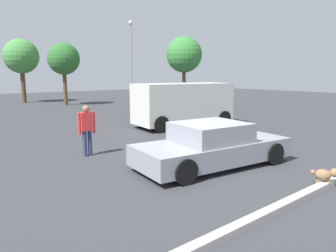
{
  "coord_description": "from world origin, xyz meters",
  "views": [
    {
      "loc": [
        -6.18,
        -6.08,
        2.6
      ],
      "look_at": [
        0.37,
        1.83,
        0.9
      ],
      "focal_mm": 33.64,
      "sensor_mm": 36.0,
      "label": 1
    }
  ],
  "objects": [
    {
      "name": "sedan_foreground",
      "position": [
        0.34,
        -0.17,
        0.58
      ],
      "size": [
        4.75,
        2.39,
        1.26
      ],
      "rotation": [
        0.0,
        0.0,
        -0.13
      ],
      "color": "gray",
      "rests_on": "ground_plane"
    },
    {
      "name": "van_white",
      "position": [
        4.37,
        5.47,
        1.16
      ],
      "size": [
        5.13,
        2.7,
        2.14
      ],
      "rotation": [
        0.0,
        0.0,
        -0.13
      ],
      "color": "silver",
      "rests_on": "ground_plane"
    },
    {
      "name": "ground_plane",
      "position": [
        0.0,
        0.0,
        0.0
      ],
      "size": [
        80.0,
        80.0,
        0.0
      ],
      "primitive_type": "plane",
      "color": "#38383D"
    },
    {
      "name": "tree_back_center",
      "position": [
        14.04,
        16.0,
        4.36
      ],
      "size": [
        3.32,
        3.32,
        6.04
      ],
      "color": "brown",
      "rests_on": "ground_plane"
    },
    {
      "name": "pedestrian",
      "position": [
        -1.9,
        3.15,
        0.97
      ],
      "size": [
        0.57,
        0.28,
        1.63
      ],
      "rotation": [
        0.0,
        0.0,
        4.62
      ],
      "color": "navy",
      "rests_on": "ground_plane"
    },
    {
      "name": "tree_back_right",
      "position": [
        2.08,
        24.67,
        4.14
      ],
      "size": [
        3.09,
        3.09,
        5.73
      ],
      "color": "brown",
      "rests_on": "ground_plane"
    },
    {
      "name": "tree_back_left",
      "position": [
        4.07,
        19.83,
        3.8
      ],
      "size": [
        2.62,
        2.62,
        5.15
      ],
      "color": "brown",
      "rests_on": "ground_plane"
    },
    {
      "name": "parking_curb",
      "position": [
        0.0,
        -3.03,
        0.06
      ],
      "size": [
        8.91,
        0.2,
        0.12
      ],
      "primitive_type": "cube",
      "color": "#B7B2A8",
      "rests_on": "ground_plane"
    },
    {
      "name": "dog",
      "position": [
        1.12,
        -3.01,
        0.29
      ],
      "size": [
        0.43,
        0.56,
        0.46
      ],
      "rotation": [
        0.0,
        0.0,
        5.25
      ],
      "color": "olive",
      "rests_on": "ground_plane"
    },
    {
      "name": "light_post_near",
      "position": [
        11.35,
        20.82,
        5.13
      ],
      "size": [
        0.44,
        0.44,
        7.77
      ],
      "color": "gray",
      "rests_on": "ground_plane"
    }
  ]
}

